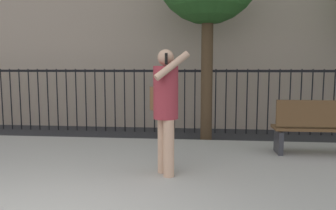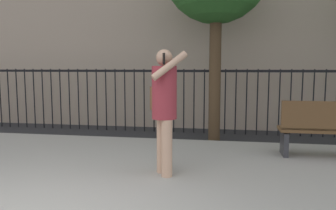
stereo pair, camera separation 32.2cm
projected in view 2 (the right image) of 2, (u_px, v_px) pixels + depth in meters
name	position (u px, v px, depth m)	size (l,w,h in m)	color
sidewalk	(93.00, 173.00, 4.93)	(28.00, 4.40, 0.15)	#9E9B93
iron_fence	(149.00, 92.00, 8.45)	(12.03, 0.04, 1.60)	black
pedestrian_on_phone	(164.00, 103.00, 4.56)	(0.61, 0.72, 1.73)	tan
street_bench	(331.00, 128.00, 5.43)	(1.60, 0.45, 0.95)	brown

